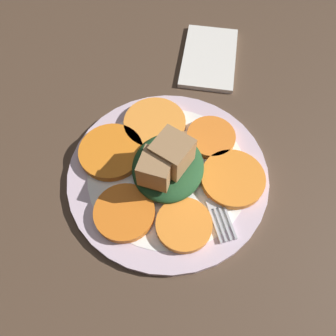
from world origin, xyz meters
The scene contains 11 objects.
table_slab centered at (0.00, 0.00, 1.00)cm, with size 120.00×120.00×2.00cm, color #4C3828.
plate centered at (0.00, 0.00, 2.52)cm, with size 28.45×28.45×1.05cm.
carrot_slice_0 centered at (-7.21, 4.60, 3.65)cm, with size 8.01×8.01×1.10cm, color orange.
carrot_slice_1 centered at (-7.65, -3.27, 3.65)cm, with size 7.27×7.27×1.10cm, color orange.
carrot_slice_2 centered at (-0.42, -9.04, 3.65)cm, with size 8.84×8.84×1.10cm, color orange.
carrot_slice_3 centered at (6.42, -5.42, 3.65)cm, with size 7.20×7.20×1.10cm, color orange.
carrot_slice_4 centered at (7.63, 3.25, 3.65)cm, with size 9.40×9.40×1.10cm, color orange.
carrot_slice_5 centered at (1.65, 8.57, 3.65)cm, with size 9.28×9.28×1.10cm, color orange.
center_pile centered at (-0.20, 0.00, 5.79)cm, with size 11.01×9.91×7.16cm.
fork centered at (-1.09, -5.71, 3.30)cm, with size 16.91×8.79×0.40cm.
napkin centered at (24.59, -3.57, 2.40)cm, with size 15.44×9.26×0.80cm.
Camera 1 is at (-21.97, -3.49, 43.63)cm, focal length 35.00 mm.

